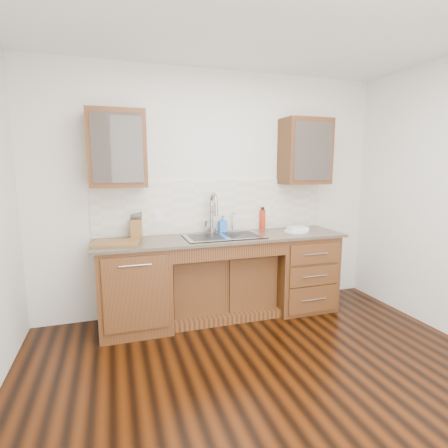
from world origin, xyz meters
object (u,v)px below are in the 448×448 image
object	(u,v)px
plate	(296,231)
cutting_board	(116,243)
water_bottle	(263,220)
knife_block	(136,229)
soap_bottle	(223,224)

from	to	relation	value
plate	cutting_board	xyz separation A→B (m)	(-1.98, -0.00, 0.00)
water_bottle	knife_block	size ratio (longest dim) A/B	1.17
water_bottle	knife_block	distance (m)	1.47
plate	cutting_board	distance (m)	1.98
soap_bottle	knife_block	bearing A→B (deg)	-175.89
plate	cutting_board	world-z (taller)	cutting_board
knife_block	soap_bottle	bearing A→B (deg)	7.61
knife_block	cutting_board	size ratio (longest dim) A/B	0.46
soap_bottle	plate	distance (m)	0.85
water_bottle	plate	distance (m)	0.42
soap_bottle	water_bottle	distance (m)	0.51
plate	knife_block	bearing A→B (deg)	173.20
plate	water_bottle	bearing A→B (deg)	138.06
plate	knife_block	world-z (taller)	knife_block
knife_block	plate	bearing A→B (deg)	-0.98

